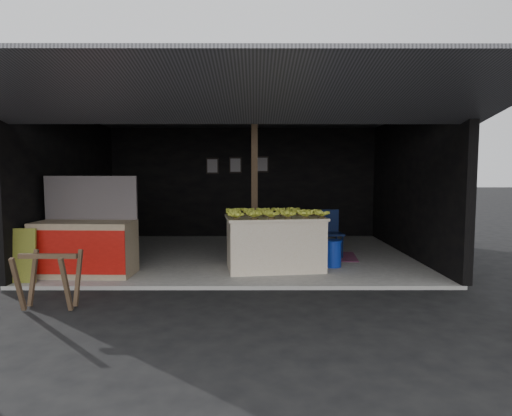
{
  "coord_description": "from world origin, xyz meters",
  "views": [
    {
      "loc": [
        0.31,
        -6.27,
        1.79
      ],
      "look_at": [
        0.33,
        1.57,
        1.1
      ],
      "focal_mm": 30.0,
      "sensor_mm": 36.0,
      "label": 1
    }
  ],
  "objects_px": {
    "white_crate": "(278,236)",
    "sawhorse": "(49,274)",
    "neighbor_stall": "(85,246)",
    "banana_table": "(275,243)",
    "water_barrel": "(333,254)",
    "plastic_chair": "(329,229)"
  },
  "relations": [
    {
      "from": "white_crate",
      "to": "sawhorse",
      "type": "xyz_separation_m",
      "value": [
        -3.1,
        -2.92,
        -0.04
      ]
    },
    {
      "from": "white_crate",
      "to": "sawhorse",
      "type": "height_order",
      "value": "white_crate"
    },
    {
      "from": "white_crate",
      "to": "neighbor_stall",
      "type": "height_order",
      "value": "neighbor_stall"
    },
    {
      "from": "banana_table",
      "to": "water_barrel",
      "type": "height_order",
      "value": "banana_table"
    },
    {
      "from": "white_crate",
      "to": "plastic_chair",
      "type": "height_order",
      "value": "plastic_chair"
    },
    {
      "from": "neighbor_stall",
      "to": "water_barrel",
      "type": "distance_m",
      "value": 4.26
    },
    {
      "from": "neighbor_stall",
      "to": "sawhorse",
      "type": "distance_m",
      "value": 1.61
    },
    {
      "from": "sawhorse",
      "to": "water_barrel",
      "type": "xyz_separation_m",
      "value": [
        4.05,
        2.2,
        -0.17
      ]
    },
    {
      "from": "plastic_chair",
      "to": "banana_table",
      "type": "bearing_deg",
      "value": -143.69
    },
    {
      "from": "banana_table",
      "to": "plastic_chair",
      "type": "bearing_deg",
      "value": 37.23
    },
    {
      "from": "neighbor_stall",
      "to": "sawhorse",
      "type": "bearing_deg",
      "value": -82.01
    },
    {
      "from": "sawhorse",
      "to": "plastic_chair",
      "type": "xyz_separation_m",
      "value": [
        4.15,
        3.18,
        0.15
      ]
    },
    {
      "from": "sawhorse",
      "to": "water_barrel",
      "type": "distance_m",
      "value": 4.61
    },
    {
      "from": "water_barrel",
      "to": "plastic_chair",
      "type": "height_order",
      "value": "plastic_chair"
    },
    {
      "from": "water_barrel",
      "to": "neighbor_stall",
      "type": "bearing_deg",
      "value": -171.84
    },
    {
      "from": "neighbor_stall",
      "to": "plastic_chair",
      "type": "height_order",
      "value": "neighbor_stall"
    },
    {
      "from": "neighbor_stall",
      "to": "water_barrel",
      "type": "xyz_separation_m",
      "value": [
        4.21,
        0.6,
        -0.27
      ]
    },
    {
      "from": "white_crate",
      "to": "plastic_chair",
      "type": "distance_m",
      "value": 1.09
    },
    {
      "from": "water_barrel",
      "to": "plastic_chair",
      "type": "distance_m",
      "value": 1.03
    },
    {
      "from": "sawhorse",
      "to": "white_crate",
      "type": "bearing_deg",
      "value": 43.84
    },
    {
      "from": "neighbor_stall",
      "to": "sawhorse",
      "type": "xyz_separation_m",
      "value": [
        0.16,
        -1.6,
        -0.09
      ]
    },
    {
      "from": "water_barrel",
      "to": "plastic_chair",
      "type": "bearing_deg",
      "value": 83.72
    }
  ]
}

